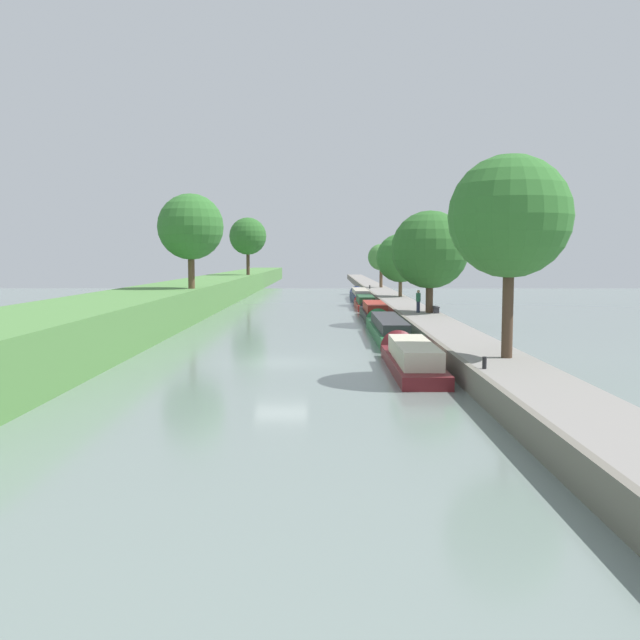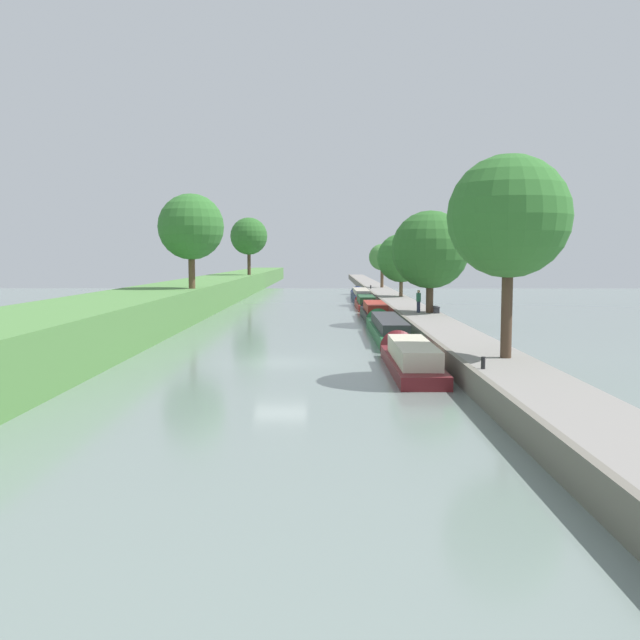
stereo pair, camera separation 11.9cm
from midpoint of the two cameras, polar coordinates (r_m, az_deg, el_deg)
The scene contains 19 objects.
ground_plane at distance 33.97m, azimuth -3.25°, elevation -3.47°, with size 160.00×160.00×0.00m, color slate.
left_grassy_bank at distance 36.19m, azimuth -20.93°, elevation -1.22°, with size 6.69×260.00×2.56m.
right_towpath at distance 34.56m, azimuth 12.13°, elevation -2.62°, with size 3.04×260.00×0.96m.
stone_quay at distance 34.26m, azimuth 9.44°, elevation -2.60°, with size 0.25×260.00×1.01m.
narrowboat_maroon at distance 32.39m, azimuth 7.19°, elevation -2.98°, with size 1.97×10.93×2.00m.
narrowboat_green at distance 45.24m, azimuth 5.36°, elevation -0.64°, with size 1.90×15.29×1.88m.
narrowboat_black at distance 58.60m, azimuth 4.29°, elevation 0.70°, with size 1.89×11.32×1.92m.
narrowboat_red at distance 70.34m, azimuth 3.57°, elevation 1.40°, with size 1.81×10.40×1.87m.
narrowboat_navy at distance 84.21m, azimuth 3.18°, elevation 2.04°, with size 1.92×15.32×1.84m.
tree_rightbank_near at distance 29.60m, azimuth 14.97°, elevation 8.05°, with size 4.96×4.96×8.21m.
tree_rightbank_midnear at distance 52.47m, azimuth 8.81°, elevation 5.62°, with size 5.70×5.70×7.48m.
tree_rightbank_midfar at distance 73.54m, azimuth 6.48°, elevation 4.99°, with size 5.03×5.03×6.49m.
tree_rightbank_far at distance 95.17m, azimuth 4.93°, elevation 5.07°, with size 3.55×3.55×5.83m.
tree_leftbank_downstream at distance 56.77m, azimuth -10.46°, elevation 7.40°, with size 5.18×5.18×7.45m.
tree_leftbank_upstream at distance 98.40m, azimuth -5.89°, elevation 6.74°, with size 5.12×5.12×7.90m.
person_walking at distance 52.57m, azimuth 7.88°, elevation 1.55°, with size 0.34×0.34×1.66m.
mooring_bollard_near at distance 26.66m, azimuth 13.01°, elevation -3.38°, with size 0.16×0.16×0.45m.
mooring_bollard_far at distance 91.23m, azimuth 4.01°, elevation 2.68°, with size 0.16×0.16×0.45m.
park_bench at distance 52.58m, azimuth 9.22°, elevation 0.96°, with size 0.44×1.50×0.47m.
Camera 1 is at (2.06, -33.52, 5.08)m, focal length 39.63 mm.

